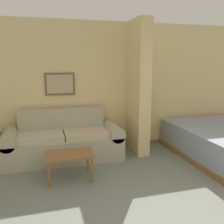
# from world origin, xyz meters

# --- Properties ---
(wall_back) EXTENTS (7.51, 0.16, 2.60)m
(wall_back) POSITION_xyz_m (-0.00, 3.55, 1.29)
(wall_back) COLOR #DBC484
(wall_back) RESTS_ON ground_plane
(wall_partition_pillar) EXTENTS (0.24, 0.76, 2.60)m
(wall_partition_pillar) POSITION_xyz_m (0.26, 3.11, 1.30)
(wall_partition_pillar) COLOR #DBC484
(wall_partition_pillar) RESTS_ON ground_plane
(couch) EXTENTS (2.16, 0.84, 0.92)m
(couch) POSITION_xyz_m (-1.23, 3.07, 0.33)
(couch) COLOR tan
(couch) RESTS_ON ground_plane
(coffee_table) EXTENTS (0.71, 0.44, 0.43)m
(coffee_table) POSITION_xyz_m (-1.23, 2.15, 0.37)
(coffee_table) COLOR brown
(coffee_table) RESTS_ON ground_plane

